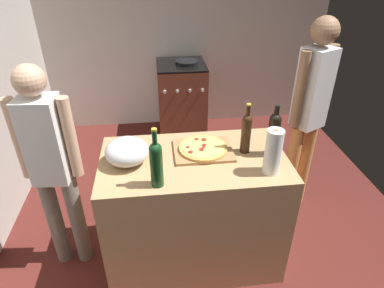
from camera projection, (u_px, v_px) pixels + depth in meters
ground_plane at (190, 191)px, 3.39m from camera, size 3.84×3.71×0.02m
kitchen_wall_rear at (175, 25)px, 4.07m from camera, size 3.84×0.10×2.60m
counter at (194, 210)px, 2.46m from camera, size 1.26×0.71×0.93m
cutting_board at (203, 150)px, 2.29m from camera, size 0.40×0.32×0.02m
pizza at (203, 148)px, 2.28m from camera, size 0.33×0.33×0.03m
mixing_bowl at (127, 151)px, 2.13m from camera, size 0.28×0.28×0.17m
paper_towel_roll at (273, 152)px, 2.01m from camera, size 0.10×0.10×0.30m
wine_bottle_clear at (156, 162)px, 1.89m from camera, size 0.08×0.08×0.38m
wine_bottle_dark at (274, 133)px, 2.18m from camera, size 0.08×0.08×0.37m
wine_bottle_amber at (246, 132)px, 2.21m from camera, size 0.07×0.07×0.36m
stove at (182, 100)px, 4.17m from camera, size 0.58×0.62×0.98m
person_in_stripes at (51, 163)px, 2.20m from camera, size 0.40×0.22×1.58m
person_in_red at (309, 109)px, 2.70m from camera, size 0.36×0.28×1.73m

